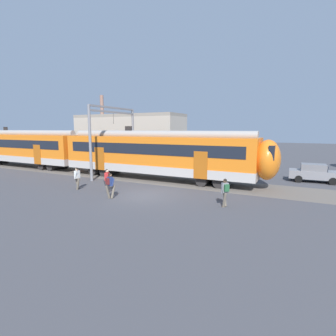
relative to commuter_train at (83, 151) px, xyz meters
name	(u,v)px	position (x,y,z in m)	size (l,w,h in m)	color
ground_plane	(144,196)	(10.89, -5.48, -2.25)	(160.00, 160.00, 0.00)	#424247
track_bed	(67,170)	(-2.48, 0.00, -2.25)	(80.00, 4.40, 0.01)	#605951
commuter_train	(83,151)	(0.00, 0.00, 0.00)	(38.05, 3.07, 4.73)	#B2ADA8
pedestrian_white	(77,177)	(5.50, -6.17, -1.29)	(0.63, 0.54, 1.67)	#6B6051
pedestrian_red	(107,179)	(8.06, -5.84, -1.29)	(0.70, 0.53, 1.67)	#28282D
pedestrian_navy	(110,184)	(9.35, -7.12, -1.26)	(0.64, 0.58, 1.67)	#6B6051
pedestrian_grey	(225,190)	(16.46, -5.60, -1.26)	(0.50, 0.68, 1.67)	#6B6051
parked_car_grey	(315,173)	(21.34, 5.01, -1.47)	(4.06, 1.88, 1.54)	gray
catenary_gantry	(114,131)	(4.10, 0.00, 2.06)	(0.24, 6.64, 6.53)	gray
background_building	(129,138)	(-0.97, 9.55, 0.95)	(15.14, 5.00, 9.20)	#B2A899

